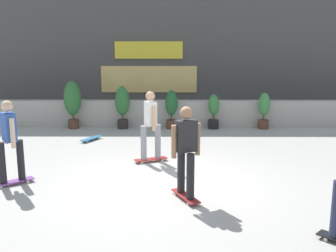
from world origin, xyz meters
name	(u,v)px	position (x,y,z in m)	size (l,w,h in m)	color
ground_plane	(167,185)	(0.00, 0.00, 0.00)	(48.00, 48.00, 0.00)	#B2AFA8
planter_wall	(169,113)	(0.00, 6.00, 0.45)	(18.00, 0.40, 0.90)	#B2ADA3
building_backdrop	(169,35)	(0.00, 10.00, 3.25)	(20.00, 2.08, 6.50)	#4C4947
potted_plant_0	(72,101)	(-3.24, 5.55, 0.95)	(0.57, 0.57, 1.61)	brown
potted_plant_1	(122,104)	(-1.56, 5.55, 0.83)	(0.48, 0.48, 1.43)	#2D2823
potted_plant_2	(171,107)	(0.09, 5.55, 0.72)	(0.42, 0.42, 1.30)	brown
potted_plant_3	(214,111)	(1.50, 5.55, 0.61)	(0.36, 0.36, 1.17)	black
potted_plant_4	(264,109)	(3.19, 5.55, 0.66)	(0.38, 0.38, 1.22)	brown
skater_far_left	(186,149)	(0.33, -0.75, 0.94)	(0.52, 0.81, 1.70)	maroon
skater_far_right	(151,123)	(-0.41, 1.62, 0.94)	(0.82, 0.52, 1.70)	maroon
skater_foreground	(10,139)	(-3.09, 0.00, 0.94)	(0.75, 0.65, 1.70)	#72338C
skateboard_aside	(91,138)	(-2.29, 3.79, 0.06)	(0.55, 0.80, 0.08)	#266699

